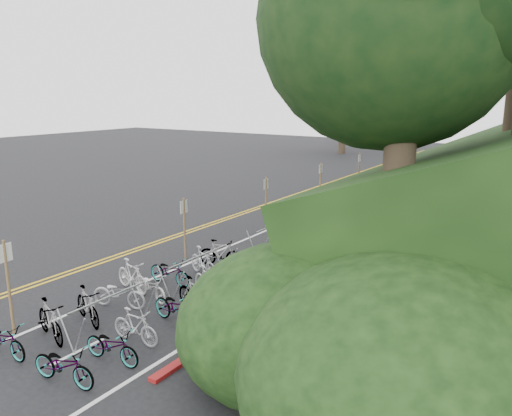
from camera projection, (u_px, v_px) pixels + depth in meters
The scene contains 9 objects.
ground at pixel (68, 299), 16.03m from camera, with size 120.00×120.00×0.00m, color black.
road_markings at pixel (256, 231), 23.92m from camera, with size 7.47×80.00×0.01m.
red_curb at pixel (372, 237), 22.75m from camera, with size 0.25×28.00×0.10m, color maroon.
bike_rack_front at pixel (110, 307), 13.50m from camera, with size 1.11×2.63×1.11m.
bike_racks_rest at pixel (328, 208), 24.83m from camera, with size 1.14×23.00×1.17m.
signpost_near at pixel (8, 281), 13.37m from camera, with size 0.08×0.40×2.67m.
signposts_rest at pixel (296, 189), 26.80m from camera, with size 0.08×18.40×2.50m.
bike_front at pixel (132, 276), 16.57m from camera, with size 1.76×0.50×1.06m, color beige.
bike_valet at pixel (156, 295), 15.12m from camera, with size 3.26×10.08×1.09m.
Camera 1 is at (13.26, -9.20, 6.44)m, focal length 35.00 mm.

